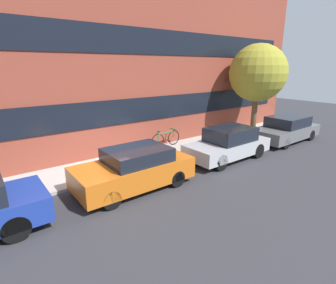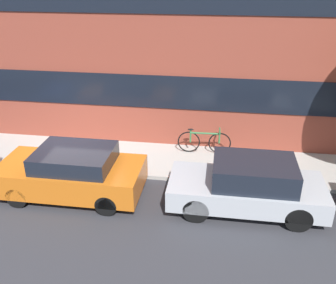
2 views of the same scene
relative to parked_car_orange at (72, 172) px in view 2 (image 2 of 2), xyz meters
name	(u,v)px [view 2 (image 2 of 2)]	position (x,y,z in m)	size (l,w,h in m)	color
ground_plane	(78,174)	(-0.31, 1.05, -0.67)	(56.00, 56.00, 0.00)	#333338
sidewalk_strip	(90,155)	(-0.31, 2.16, -0.62)	(28.00, 2.22, 0.12)	#B2AFA8
rowhouse_facade	(93,7)	(-0.31, 3.72, 3.84)	(28.00, 1.02, 9.02)	brown
parked_car_orange	(72,172)	(0.00, 0.00, 0.00)	(3.86, 1.76, 1.35)	#D16619
parked_car_silver	(248,186)	(4.67, 0.00, 0.01)	(3.91, 1.65, 1.38)	#B2B5BA
bicycle	(204,141)	(3.41, 2.80, -0.15)	(1.74, 0.44, 0.84)	black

